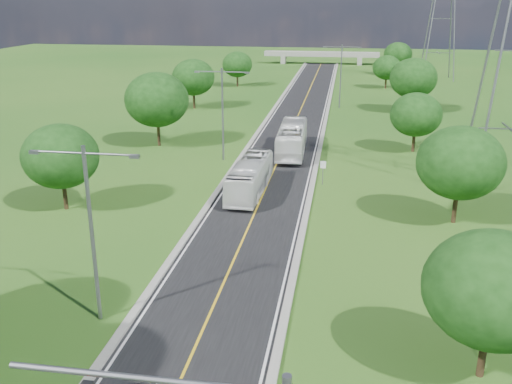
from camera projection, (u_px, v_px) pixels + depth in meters
ground at (291, 132)px, 75.96m from camera, size 260.00×260.00×0.00m
road at (295, 122)px, 81.55m from camera, size 8.00×150.00×0.06m
curb_left at (266, 120)px, 82.16m from camera, size 0.50×150.00×0.22m
curb_right at (325, 122)px, 80.90m from camera, size 0.50×150.00×0.22m
speed_limit_sign at (323, 169)px, 54.12m from camera, size 0.55×0.09×2.40m
overpass at (321, 55)px, 149.86m from camera, size 30.00×3.00×3.20m
streetlight_near_left at (90, 220)px, 30.10m from camera, size 5.90×0.25×10.00m
streetlight_mid_left at (222, 106)px, 60.91m from camera, size 5.90×0.25×10.00m
streetlight_far_right at (341, 71)px, 89.94m from camera, size 5.90×0.25×10.00m
power_tower_far at (442, 11)px, 118.88m from camera, size 9.00×6.40×28.00m
tree_lb at (61, 156)px, 46.94m from camera, size 6.30×6.30×7.33m
tree_lc at (157, 100)px, 67.03m from camera, size 7.56×7.56×8.79m
tree_ld at (193, 77)px, 89.93m from camera, size 6.72×6.72×7.82m
tree_le at (237, 64)px, 112.17m from camera, size 5.88×5.88×6.84m
tree_ra at (492, 289)px, 25.70m from camera, size 6.30×6.30×7.33m
tree_rb at (460, 163)px, 43.97m from camera, size 6.72×6.72×7.82m
tree_rc at (416, 115)px, 64.86m from camera, size 5.88×5.88×6.84m
tree_rd at (413, 78)px, 86.66m from camera, size 7.14×7.14×8.30m
tree_re at (387, 68)px, 109.84m from camera, size 5.46×5.46×6.35m
tree_rf at (398, 54)px, 127.79m from camera, size 6.30×6.30×7.33m
bus_outbound at (292, 139)px, 64.74m from camera, size 3.23×12.28×3.40m
bus_inbound at (250, 177)px, 51.78m from camera, size 2.80×10.94×3.03m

